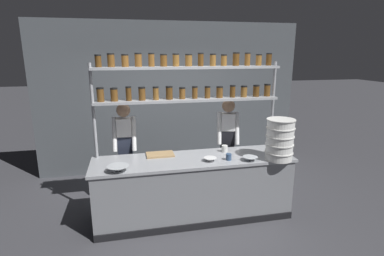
{
  "coord_description": "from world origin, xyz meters",
  "views": [
    {
      "loc": [
        -0.89,
        -3.95,
        2.39
      ],
      "look_at": [
        0.02,
        0.2,
        1.32
      ],
      "focal_mm": 28.0,
      "sensor_mm": 36.0,
      "label": 1
    }
  ],
  "objects_px": {
    "serving_cup_front": "(225,149)",
    "chef_left": "(125,148)",
    "prep_bowl_center_front": "(210,159)",
    "cutting_board": "(160,154)",
    "spice_shelf_unit": "(188,85)",
    "container_stack": "(280,140)",
    "prep_bowl_near_left": "(118,169)",
    "serving_cup_by_board": "(229,157)",
    "chef_center": "(227,141)",
    "prep_bowl_center_back": "(250,159)"
  },
  "relations": [
    {
      "from": "cutting_board",
      "to": "serving_cup_front",
      "type": "relative_size",
      "value": 3.91
    },
    {
      "from": "chef_center",
      "to": "cutting_board",
      "type": "distance_m",
      "value": 1.23
    },
    {
      "from": "serving_cup_by_board",
      "to": "prep_bowl_center_back",
      "type": "bearing_deg",
      "value": -17.08
    },
    {
      "from": "spice_shelf_unit",
      "to": "serving_cup_by_board",
      "type": "xyz_separation_m",
      "value": [
        0.48,
        -0.51,
        -0.96
      ]
    },
    {
      "from": "chef_left",
      "to": "container_stack",
      "type": "relative_size",
      "value": 2.82
    },
    {
      "from": "cutting_board",
      "to": "serving_cup_by_board",
      "type": "height_order",
      "value": "serving_cup_by_board"
    },
    {
      "from": "chef_left",
      "to": "serving_cup_by_board",
      "type": "xyz_separation_m",
      "value": [
        1.42,
        -0.81,
        0.02
      ]
    },
    {
      "from": "spice_shelf_unit",
      "to": "serving_cup_by_board",
      "type": "relative_size",
      "value": 30.05
    },
    {
      "from": "spice_shelf_unit",
      "to": "container_stack",
      "type": "relative_size",
      "value": 4.72
    },
    {
      "from": "spice_shelf_unit",
      "to": "container_stack",
      "type": "bearing_deg",
      "value": -28.28
    },
    {
      "from": "chef_center",
      "to": "prep_bowl_center_front",
      "type": "bearing_deg",
      "value": -110.17
    },
    {
      "from": "cutting_board",
      "to": "chef_center",
      "type": "bearing_deg",
      "value": 17.49
    },
    {
      "from": "spice_shelf_unit",
      "to": "cutting_board",
      "type": "distance_m",
      "value": 1.09
    },
    {
      "from": "chef_center",
      "to": "container_stack",
      "type": "height_order",
      "value": "chef_center"
    },
    {
      "from": "chef_center",
      "to": "prep_bowl_center_front",
      "type": "xyz_separation_m",
      "value": [
        -0.51,
        -0.76,
        -0.01
      ]
    },
    {
      "from": "spice_shelf_unit",
      "to": "cutting_board",
      "type": "height_order",
      "value": "spice_shelf_unit"
    },
    {
      "from": "spice_shelf_unit",
      "to": "prep_bowl_center_back",
      "type": "height_order",
      "value": "spice_shelf_unit"
    },
    {
      "from": "prep_bowl_near_left",
      "to": "prep_bowl_center_front",
      "type": "height_order",
      "value": "prep_bowl_near_left"
    },
    {
      "from": "prep_bowl_center_front",
      "to": "cutting_board",
      "type": "bearing_deg",
      "value": 148.95
    },
    {
      "from": "prep_bowl_near_left",
      "to": "prep_bowl_center_back",
      "type": "bearing_deg",
      "value": 0.38
    },
    {
      "from": "chef_left",
      "to": "serving_cup_front",
      "type": "xyz_separation_m",
      "value": [
        1.48,
        -0.46,
        0.03
      ]
    },
    {
      "from": "cutting_board",
      "to": "serving_cup_by_board",
      "type": "bearing_deg",
      "value": -23.92
    },
    {
      "from": "container_stack",
      "to": "spice_shelf_unit",
      "type": "bearing_deg",
      "value": 151.72
    },
    {
      "from": "prep_bowl_center_front",
      "to": "chef_left",
      "type": "bearing_deg",
      "value": 145.32
    },
    {
      "from": "serving_cup_front",
      "to": "chef_left",
      "type": "bearing_deg",
      "value": 162.73
    },
    {
      "from": "chef_center",
      "to": "cutting_board",
      "type": "bearing_deg",
      "value": -148.69
    },
    {
      "from": "spice_shelf_unit",
      "to": "chef_center",
      "type": "relative_size",
      "value": 1.66
    },
    {
      "from": "chef_center",
      "to": "container_stack",
      "type": "distance_m",
      "value": 1.04
    },
    {
      "from": "cutting_board",
      "to": "spice_shelf_unit",
      "type": "bearing_deg",
      "value": 12.71
    },
    {
      "from": "container_stack",
      "to": "serving_cup_front",
      "type": "relative_size",
      "value": 5.7
    },
    {
      "from": "prep_bowl_center_front",
      "to": "prep_bowl_center_back",
      "type": "relative_size",
      "value": 0.87
    },
    {
      "from": "prep_bowl_near_left",
      "to": "cutting_board",
      "type": "bearing_deg",
      "value": 40.62
    },
    {
      "from": "serving_cup_front",
      "to": "cutting_board",
      "type": "bearing_deg",
      "value": 176.83
    },
    {
      "from": "prep_bowl_near_left",
      "to": "serving_cup_by_board",
      "type": "bearing_deg",
      "value": 3.78
    },
    {
      "from": "chef_left",
      "to": "cutting_board",
      "type": "relative_size",
      "value": 4.11
    },
    {
      "from": "chef_left",
      "to": "prep_bowl_center_back",
      "type": "distance_m",
      "value": 1.93
    },
    {
      "from": "chef_center",
      "to": "serving_cup_front",
      "type": "distance_m",
      "value": 0.46
    },
    {
      "from": "prep_bowl_near_left",
      "to": "serving_cup_front",
      "type": "distance_m",
      "value": 1.63
    },
    {
      "from": "spice_shelf_unit",
      "to": "chef_left",
      "type": "height_order",
      "value": "spice_shelf_unit"
    },
    {
      "from": "prep_bowl_center_back",
      "to": "prep_bowl_center_front",
      "type": "bearing_deg",
      "value": 169.53
    },
    {
      "from": "chef_left",
      "to": "chef_center",
      "type": "xyz_separation_m",
      "value": [
        1.67,
        -0.04,
        0.01
      ]
    },
    {
      "from": "prep_bowl_center_front",
      "to": "prep_bowl_center_back",
      "type": "height_order",
      "value": "prep_bowl_center_back"
    },
    {
      "from": "cutting_board",
      "to": "prep_bowl_center_front",
      "type": "relative_size",
      "value": 2.18
    },
    {
      "from": "spice_shelf_unit",
      "to": "chef_center",
      "type": "xyz_separation_m",
      "value": [
        0.73,
        0.27,
        -0.97
      ]
    },
    {
      "from": "prep_bowl_near_left",
      "to": "serving_cup_by_board",
      "type": "xyz_separation_m",
      "value": [
        1.51,
        0.1,
        0.01
      ]
    },
    {
      "from": "chef_center",
      "to": "spice_shelf_unit",
      "type": "bearing_deg",
      "value": -145.9
    },
    {
      "from": "chef_center",
      "to": "prep_bowl_center_back",
      "type": "relative_size",
      "value": 7.87
    },
    {
      "from": "chef_left",
      "to": "prep_bowl_center_back",
      "type": "xyz_separation_m",
      "value": [
        1.71,
        -0.9,
        0.0
      ]
    },
    {
      "from": "spice_shelf_unit",
      "to": "serving_cup_front",
      "type": "distance_m",
      "value": 1.1
    },
    {
      "from": "spice_shelf_unit",
      "to": "serving_cup_front",
      "type": "height_order",
      "value": "spice_shelf_unit"
    }
  ]
}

